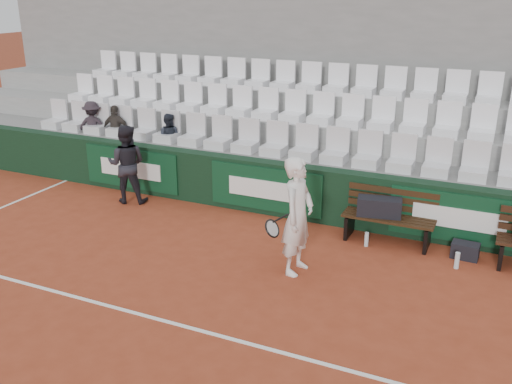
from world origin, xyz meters
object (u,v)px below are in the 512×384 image
object	(u,v)px
bench_left	(388,230)
ball_kid	(127,164)
sports_bag_ground	(465,251)
tennis_player	(298,216)
water_bottle_near	(367,239)
water_bottle_far	(457,261)
sports_bag_left	(379,207)
spectator_a	(91,107)
spectator_b	(115,110)
spectator_c	(168,117)

from	to	relation	value
bench_left	ball_kid	size ratio (longest dim) A/B	0.97
sports_bag_ground	ball_kid	xyz separation A→B (m)	(-6.33, -0.11, 0.65)
tennis_player	sports_bag_ground	bearing A→B (deg)	33.49
water_bottle_near	water_bottle_far	world-z (taller)	water_bottle_far
sports_bag_ground	water_bottle_near	xyz separation A→B (m)	(-1.52, -0.21, -0.00)
sports_bag_left	spectator_a	xyz separation A→B (m)	(-6.62, 0.92, 0.96)
spectator_a	spectator_b	distance (m)	0.63
sports_bag_ground	tennis_player	world-z (taller)	tennis_player
sports_bag_ground	ball_kid	distance (m)	6.36
water_bottle_far	water_bottle_near	bearing A→B (deg)	171.80
sports_bag_ground	ball_kid	bearing A→B (deg)	-178.98
tennis_player	spectator_c	xyz separation A→B (m)	(-3.80, 2.51, 0.63)
sports_bag_left	water_bottle_near	distance (m)	0.58
water_bottle_near	water_bottle_far	size ratio (longest dim) A/B	0.94
water_bottle_near	spectator_b	distance (m)	6.17
bench_left	spectator_b	size ratio (longest dim) A/B	1.37
water_bottle_far	sports_bag_left	bearing A→B (deg)	158.93
tennis_player	ball_kid	size ratio (longest dim) A/B	1.14
water_bottle_near	ball_kid	xyz separation A→B (m)	(-4.81, 0.10, 0.65)
water_bottle_far	spectator_c	distance (m)	6.31
sports_bag_left	spectator_b	bearing A→B (deg)	171.31
ball_kid	spectator_a	size ratio (longest dim) A/B	1.38
spectator_a	tennis_player	bearing A→B (deg)	131.64
water_bottle_near	sports_bag_left	bearing A→B (deg)	70.84
water_bottle_near	spectator_c	size ratio (longest dim) A/B	0.24
ball_kid	spectator_c	xyz separation A→B (m)	(0.26, 1.12, 0.74)
bench_left	tennis_player	xyz separation A→B (m)	(-1.02, -1.59, 0.66)
water_bottle_near	spectator_b	size ratio (longest dim) A/B	0.22
sports_bag_left	ball_kid	bearing A→B (deg)	-177.62
spectator_b	spectator_c	size ratio (longest dim) A/B	1.06
spectator_b	water_bottle_far	bearing A→B (deg)	157.11
water_bottle_far	spectator_b	xyz separation A→B (m)	(-7.32, 1.43, 1.42)
sports_bag_ground	water_bottle_far	size ratio (longest dim) A/B	1.59
sports_bag_left	sports_bag_ground	distance (m)	1.49
sports_bag_ground	spectator_a	world-z (taller)	spectator_a
sports_bag_ground	ball_kid	size ratio (longest dim) A/B	0.27
sports_bag_ground	water_bottle_far	xyz separation A→B (m)	(-0.08, -0.42, 0.00)
spectator_b	ball_kid	bearing A→B (deg)	121.93
bench_left	spectator_b	bearing A→B (deg)	171.53
sports_bag_ground	spectator_c	bearing A→B (deg)	170.57
water_bottle_near	spectator_a	world-z (taller)	spectator_a
sports_bag_left	water_bottle_far	world-z (taller)	sports_bag_left
tennis_player	spectator_a	bearing A→B (deg)	156.51
tennis_player	spectator_c	world-z (taller)	spectator_c
spectator_a	spectator_b	bearing A→B (deg)	155.13
sports_bag_ground	water_bottle_far	distance (m)	0.43
spectator_a	spectator_c	size ratio (longest dim) A/B	1.09
water_bottle_near	ball_kid	world-z (taller)	ball_kid
sports_bag_ground	spectator_b	size ratio (longest dim) A/B	0.38
bench_left	spectator_a	size ratio (longest dim) A/B	1.33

